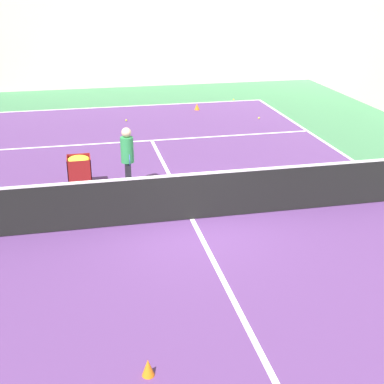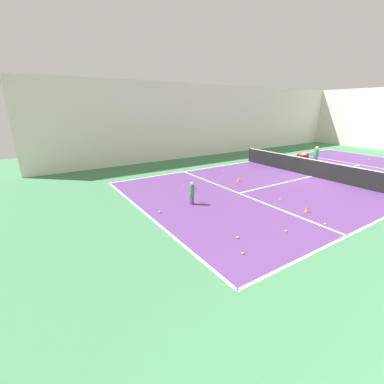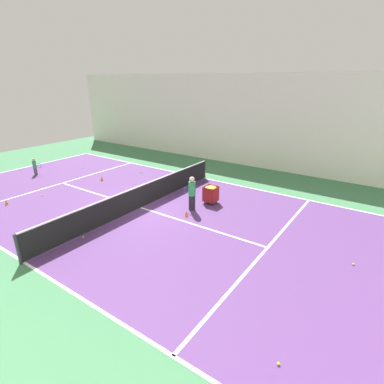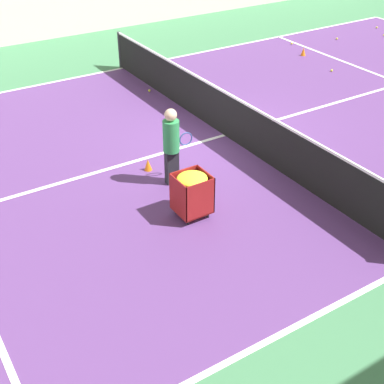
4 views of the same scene
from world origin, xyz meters
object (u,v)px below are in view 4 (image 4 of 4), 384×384
at_px(coach_at_net, 172,142).
at_px(ball_cart, 192,187).
at_px(tennis_net, 225,113).
at_px(training_cone_1, 148,165).

distance_m(coach_at_net, ball_cart, 1.27).
distance_m(tennis_net, coach_at_net, 2.45).
relative_size(tennis_net, ball_cart, 13.00).
height_order(tennis_net, coach_at_net, coach_at_net).
relative_size(ball_cart, training_cone_1, 3.42).
bearing_deg(training_cone_1, tennis_net, -78.15).
relative_size(tennis_net, training_cone_1, 44.42).
bearing_deg(coach_at_net, training_cone_1, 109.51).
xyz_separation_m(tennis_net, ball_cart, (-2.38, 2.40, 0.05)).
bearing_deg(coach_at_net, ball_cart, -98.26).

